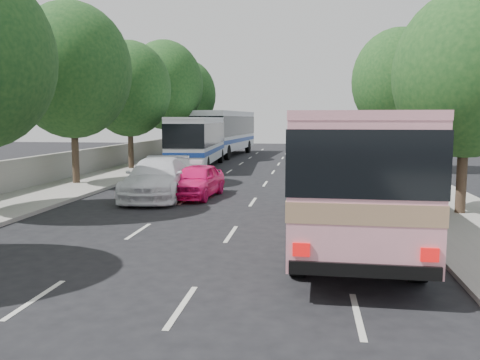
% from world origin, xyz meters
% --- Properties ---
extents(ground, '(120.00, 120.00, 0.00)m').
position_xyz_m(ground, '(0.00, 0.00, 0.00)').
color(ground, black).
rests_on(ground, ground).
extents(sidewalk_left, '(4.00, 90.00, 0.15)m').
position_xyz_m(sidewalk_left, '(-8.50, 20.00, 0.07)').
color(sidewalk_left, '#9E998E').
rests_on(sidewalk_left, ground).
extents(sidewalk_right, '(4.00, 90.00, 0.12)m').
position_xyz_m(sidewalk_right, '(8.50, 20.00, 0.06)').
color(sidewalk_right, '#9E998E').
rests_on(sidewalk_right, ground).
extents(low_wall, '(0.30, 90.00, 1.50)m').
position_xyz_m(low_wall, '(-10.30, 20.00, 0.90)').
color(low_wall, '#9E998E').
rests_on(low_wall, sidewalk_left).
extents(tree_left_c, '(6.00, 6.00, 9.35)m').
position_xyz_m(tree_left_c, '(-8.62, 13.94, 6.12)').
color(tree_left_c, '#38281E').
rests_on(tree_left_c, ground).
extents(tree_left_d, '(5.52, 5.52, 8.60)m').
position_xyz_m(tree_left_d, '(-8.52, 21.94, 5.63)').
color(tree_left_d, '#38281E').
rests_on(tree_left_d, ground).
extents(tree_left_e, '(6.30, 6.30, 9.82)m').
position_xyz_m(tree_left_e, '(-8.42, 29.94, 6.43)').
color(tree_left_e, '#38281E').
rests_on(tree_left_e, ground).
extents(tree_left_f, '(5.88, 5.88, 9.16)m').
position_xyz_m(tree_left_f, '(-8.62, 37.94, 6.00)').
color(tree_left_f, '#38281E').
rests_on(tree_left_f, ground).
extents(tree_right_near, '(5.10, 5.10, 7.95)m').
position_xyz_m(tree_right_near, '(8.78, 7.94, 5.20)').
color(tree_right_near, '#38281E').
rests_on(tree_right_near, ground).
extents(tree_right_far, '(6.00, 6.00, 9.35)m').
position_xyz_m(tree_right_far, '(9.08, 23.94, 6.12)').
color(tree_right_far, '#38281E').
rests_on(tree_right_far, ground).
extents(pink_bus, '(3.16, 11.41, 3.62)m').
position_xyz_m(pink_bus, '(4.46, 4.00, 2.25)').
color(pink_bus, pink).
rests_on(pink_bus, ground).
extents(pink_taxi, '(2.10, 4.47, 1.48)m').
position_xyz_m(pink_taxi, '(-1.62, 10.99, 0.74)').
color(pink_taxi, '#FF1677').
rests_on(pink_taxi, ground).
extents(white_pickup, '(3.01, 6.19, 1.74)m').
position_xyz_m(white_pickup, '(-3.28, 10.52, 0.87)').
color(white_pickup, white).
rests_on(white_pickup, ground).
extents(tour_coach_front, '(3.23, 12.01, 3.56)m').
position_xyz_m(tour_coach_front, '(-4.50, 24.70, 2.14)').
color(tour_coach_front, silver).
rests_on(tour_coach_front, ground).
extents(tour_coach_rear, '(3.94, 14.00, 4.14)m').
position_xyz_m(tour_coach_rear, '(-4.50, 36.16, 2.49)').
color(tour_coach_rear, silver).
rests_on(tour_coach_rear, ground).
extents(taxi_roof_sign, '(0.56, 0.22, 0.18)m').
position_xyz_m(taxi_roof_sign, '(-1.62, 10.99, 1.57)').
color(taxi_roof_sign, silver).
rests_on(taxi_roof_sign, pink_taxi).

